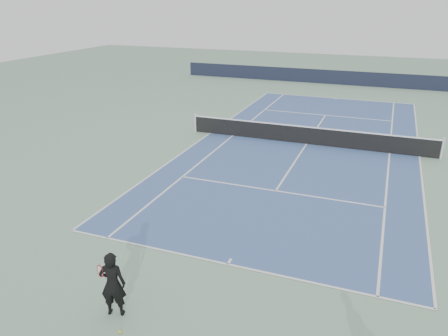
% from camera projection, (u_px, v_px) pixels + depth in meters
% --- Properties ---
extents(ground, '(80.00, 80.00, 0.00)m').
position_uv_depth(ground, '(307.00, 144.00, 22.91)').
color(ground, gray).
extents(court_surface, '(10.97, 23.77, 0.01)m').
position_uv_depth(court_surface, '(307.00, 144.00, 22.91)').
color(court_surface, '#3D5890').
rests_on(court_surface, ground).
extents(tennis_net, '(12.90, 0.10, 1.07)m').
position_uv_depth(tennis_net, '(307.00, 135.00, 22.73)').
color(tennis_net, silver).
rests_on(tennis_net, ground).
extents(windscreen_far, '(30.00, 0.25, 1.20)m').
position_uv_depth(windscreen_far, '(346.00, 78.00, 38.25)').
color(windscreen_far, black).
rests_on(windscreen_far, ground).
extents(tennis_player, '(0.83, 0.63, 1.70)m').
position_uv_depth(tennis_player, '(113.00, 284.00, 10.34)').
color(tennis_player, black).
rests_on(tennis_player, ground).
extents(tennis_ball, '(0.07, 0.07, 0.07)m').
position_uv_depth(tennis_ball, '(120.00, 332.00, 10.00)').
color(tennis_ball, '#CFD82C').
rests_on(tennis_ball, ground).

